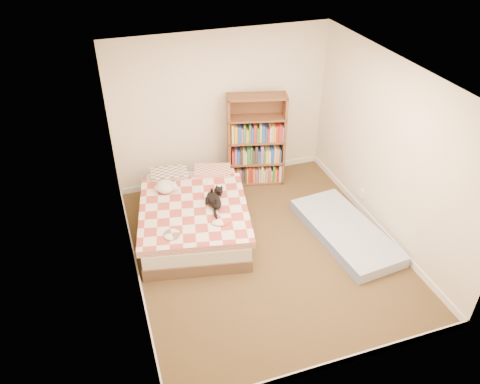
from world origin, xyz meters
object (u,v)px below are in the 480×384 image
object	(u,v)px
floor_mattress	(345,231)
white_dog	(166,187)
black_cat	(214,199)
bookshelf	(255,151)
bed	(194,214)

from	to	relation	value
floor_mattress	white_dog	distance (m)	2.67
floor_mattress	black_cat	distance (m)	1.95
bookshelf	black_cat	bearing A→B (deg)	-119.54
black_cat	white_dog	world-z (taller)	black_cat
white_dog	floor_mattress	bearing A→B (deg)	-39.90
black_cat	white_dog	distance (m)	0.76
bed	white_dog	size ratio (longest dim) A/B	6.37
bed	black_cat	world-z (taller)	black_cat
bed	bookshelf	world-z (taller)	bookshelf
bed	bookshelf	size ratio (longest dim) A/B	1.47
bookshelf	white_dog	xyz separation A→B (m)	(-1.59, -0.59, -0.00)
bed	white_dog	bearing A→B (deg)	141.93
bookshelf	bed	bearing A→B (deg)	-130.43
bookshelf	floor_mattress	size ratio (longest dim) A/B	0.86
bed	black_cat	xyz separation A→B (m)	(0.27, -0.15, 0.31)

